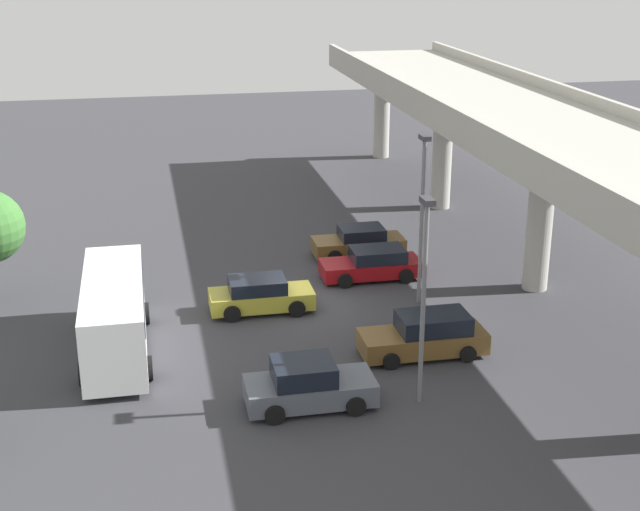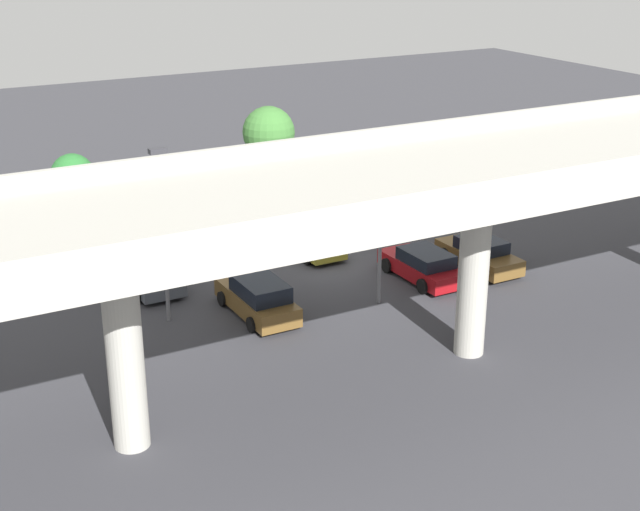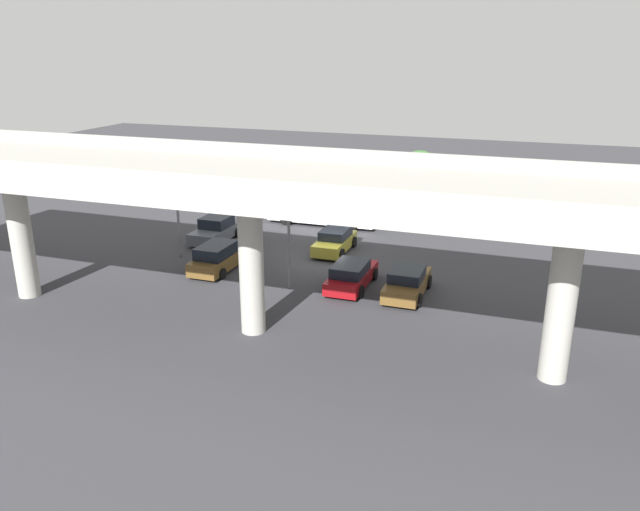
{
  "view_description": "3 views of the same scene",
  "coord_description": "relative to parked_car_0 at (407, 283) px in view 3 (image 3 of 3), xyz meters",
  "views": [
    {
      "loc": [
        34.78,
        -6.14,
        14.94
      ],
      "look_at": [
        -0.79,
        1.15,
        1.99
      ],
      "focal_mm": 50.0,
      "sensor_mm": 36.0,
      "label": 1
    },
    {
      "loc": [
        19.65,
        34.73,
        15.38
      ],
      "look_at": [
        2.18,
        3.19,
        1.79
      ],
      "focal_mm": 50.0,
      "sensor_mm": 36.0,
      "label": 2
    },
    {
      "loc": [
        -11.77,
        34.87,
        12.69
      ],
      "look_at": [
        -0.32,
        2.47,
        1.07
      ],
      "focal_mm": 35.0,
      "sensor_mm": 36.0,
      "label": 3
    }
  ],
  "objects": [
    {
      "name": "shuttle_bus",
      "position": [
        8.8,
        -11.7,
        1.03
      ],
      "size": [
        8.15,
        2.55,
        2.92
      ],
      "rotation": [
        0.0,
        0.0,
        3.14
      ],
      "color": "white",
      "rests_on": "ground_plane"
    },
    {
      "name": "parked_car_3",
      "position": [
        11.36,
        -0.23,
        0.07
      ],
      "size": [
        2.07,
        4.77,
        1.65
      ],
      "rotation": [
        0.0,
        0.0,
        -1.57
      ],
      "color": "brown",
      "rests_on": "ground_plane"
    },
    {
      "name": "parked_car_1",
      "position": [
        3.13,
        -0.13,
        -0.01
      ],
      "size": [
        2.09,
        4.65,
        1.46
      ],
      "rotation": [
        0.0,
        0.0,
        -1.57
      ],
      "color": "maroon",
      "rests_on": "ground_plane"
    },
    {
      "name": "lamp_post_mid_lot",
      "position": [
        6.28,
        1.12,
        3.65
      ],
      "size": [
        0.7,
        0.35,
        7.36
      ],
      "color": "slate",
      "rests_on": "ground_plane"
    },
    {
      "name": "parked_car_4",
      "position": [
        14.33,
        -5.32,
        0.05
      ],
      "size": [
        2.18,
        4.38,
        1.66
      ],
      "rotation": [
        0.0,
        0.0,
        1.57
      ],
      "color": "#515660",
      "rests_on": "ground_plane"
    },
    {
      "name": "tree_front_centre",
      "position": [
        14.7,
        -16.35,
        1.82
      ],
      "size": [
        2.36,
        2.36,
        3.72
      ],
      "color": "brown",
      "rests_on": "ground_plane"
    },
    {
      "name": "parked_car_0",
      "position": [
        0.0,
        0.0,
        0.0
      ],
      "size": [
        2.09,
        4.52,
        1.5
      ],
      "rotation": [
        0.0,
        0.0,
        -1.57
      ],
      "color": "brown",
      "rests_on": "ground_plane"
    },
    {
      "name": "highway_overpass",
      "position": [
        5.83,
        6.74,
        6.06
      ],
      "size": [
        53.79,
        7.75,
        8.12
      ],
      "color": "#ADAAA0",
      "rests_on": "ground_plane"
    },
    {
      "name": "ground_plane",
      "position": [
        5.83,
        -4.16,
        -0.71
      ],
      "size": [
        112.85,
        112.85,
        0.0
      ],
      "primitive_type": "plane",
      "color": "#38383D"
    },
    {
      "name": "tree_front_left",
      "position": [
        2.71,
        -16.91,
        2.74
      ],
      "size": [
        3.15,
        3.15,
        5.04
      ],
      "color": "brown",
      "rests_on": "ground_plane"
    },
    {
      "name": "lamp_post_near_aisle",
      "position": [
        14.79,
        -1.54,
        3.57
      ],
      "size": [
        0.7,
        0.35,
        7.22
      ],
      "color": "slate",
      "rests_on": "ground_plane"
    },
    {
      "name": "parked_car_2",
      "position": [
        5.94,
        -5.77,
        0.01
      ],
      "size": [
        2.02,
        4.37,
        1.5
      ],
      "rotation": [
        0.0,
        0.0,
        1.57
      ],
      "color": "gold",
      "rests_on": "ground_plane"
    }
  ]
}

